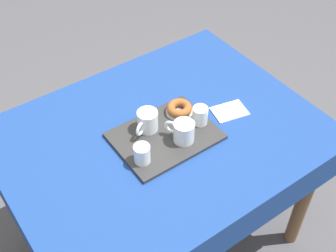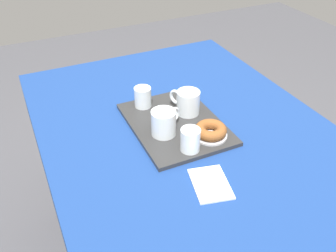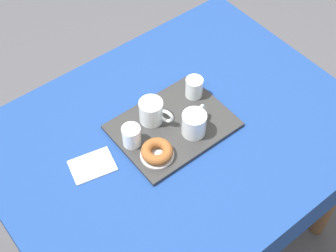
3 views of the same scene
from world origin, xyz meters
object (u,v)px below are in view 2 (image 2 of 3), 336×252
Objects in this scene: donut_plate_left at (210,135)px; serving_tray at (176,124)px; tea_mug_left at (164,123)px; water_glass_far at (190,141)px; sugar_donut_left at (211,130)px; water_glass_near at (143,98)px; paper_napkin at (210,184)px; tea_mug_right at (188,103)px; dining_table at (182,147)px.

serving_tray is at bearing -149.17° from donut_plate_left.
donut_plate_left is at bearing 59.11° from tea_mug_left.
water_glass_far is 0.68× the size of donut_plate_left.
tea_mug_left is at bearing -161.11° from water_glass_far.
water_glass_near is at bearing -153.76° from sugar_donut_left.
serving_tray is 0.30m from paper_napkin.
sugar_donut_left is 0.21m from paper_napkin.
water_glass_far is at bearing 175.38° from paper_napkin.
tea_mug_right reaches higher than water_glass_near.
serving_tray is 0.09m from tea_mug_right.
water_glass_near is at bearing -157.62° from serving_tray.
tea_mug_right reaches higher than paper_napkin.
dining_table is 11.89× the size of sugar_donut_left.
tea_mug_left is (0.04, -0.06, 0.05)m from serving_tray.
serving_tray is 5.24× the size of water_glass_far.
sugar_donut_left reaches higher than donut_plate_left.
water_glass_near is (-0.15, -0.09, 0.16)m from dining_table.
paper_napkin is at bearing -16.63° from tea_mug_right.
paper_napkin is (0.26, 0.03, -0.05)m from tea_mug_left.
sugar_donut_left is (0.08, 0.13, -0.02)m from tea_mug_left.
sugar_donut_left is at bearing 30.83° from serving_tray.
sugar_donut_left is (0.00, 0.00, 0.02)m from donut_plate_left.
tea_mug_left is at bearing -64.86° from dining_table.
water_glass_near is at bearing -176.67° from paper_napkin.
tea_mug_right is at bearing 154.85° from water_glass_far.
donut_plate_left is (0.12, 0.04, 0.13)m from dining_table.
sugar_donut_left reaches higher than dining_table.
water_glass_far is at bearing -8.85° from serving_tray.
sugar_donut_left is at bearing 18.59° from dining_table.
serving_tray is 5.24× the size of water_glass_near.
donut_plate_left is (0.16, 0.00, -0.04)m from tea_mug_right.
tea_mug_left reaches higher than serving_tray.
paper_napkin is at bearing -4.62° from water_glass_far.
sugar_donut_left is 0.75× the size of paper_napkin.
water_glass_far is 0.16m from paper_napkin.
tea_mug_right reaches higher than water_glass_far.
water_glass_near reaches higher than sugar_donut_left.
water_glass_near is (-0.11, -0.13, -0.01)m from tea_mug_right.
serving_tray is 0.17m from water_glass_near.
water_glass_far is at bearing 7.28° from water_glass_near.
tea_mug_left is 1.06× the size of donut_plate_left.
paper_napkin is (0.18, -0.11, -0.02)m from donut_plate_left.
tea_mug_left is 0.15m from tea_mug_right.
water_glass_far is at bearing -25.15° from tea_mug_right.
serving_tray is 3.55× the size of donut_plate_left.
paper_napkin is (0.30, -0.04, -0.00)m from serving_tray.
donut_plate_left is (0.12, 0.07, 0.01)m from serving_tray.
paper_napkin is at bearing -6.75° from serving_tray.
tea_mug_left reaches higher than paper_napkin.
water_glass_far reaches higher than paper_napkin.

